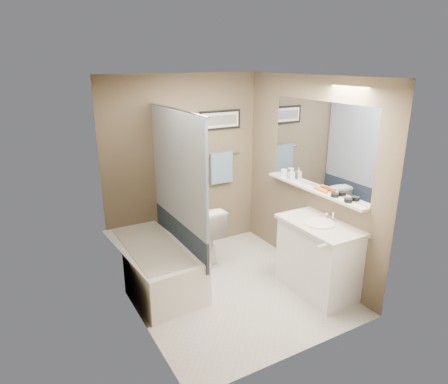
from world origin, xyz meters
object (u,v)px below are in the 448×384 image
bathtub (153,265)px  candle_bowl_near (348,200)px  hair_brush_front (321,189)px  glass_jar (284,173)px  vanity (318,259)px  toilet (198,233)px  soap_bottle (291,174)px  candle_bowl_far (335,195)px

bathtub → candle_bowl_near: bearing=-38.6°
hair_brush_front → glass_jar: (0.00, 0.69, 0.03)m
candle_bowl_near → bathtub: bearing=145.4°
bathtub → candle_bowl_near: (1.79, -1.23, 0.89)m
glass_jar → bathtub: bearing=176.0°
vanity → candle_bowl_near: (0.19, -0.18, 0.73)m
toilet → vanity: 1.59m
candle_bowl_near → vanity: bearing=135.0°
glass_jar → soap_bottle: soap_bottle is taller
glass_jar → candle_bowl_far: bearing=-90.0°
bathtub → vanity: (1.60, -1.05, 0.15)m
vanity → candle_bowl_near: 0.78m
toilet → glass_jar: size_ratio=7.78×
candle_bowl_far → toilet: bearing=127.9°
bathtub → glass_jar: 2.01m
vanity → hair_brush_front: 0.80m
candle_bowl_far → soap_bottle: 0.77m
toilet → glass_jar: glass_jar is taller
bathtub → vanity: vanity is taller
candle_bowl_near → glass_jar: size_ratio=0.90×
vanity → candle_bowl_far: candle_bowl_far is taller
bathtub → vanity: 1.92m
vanity → soap_bottle: bearing=76.4°
hair_brush_front → soap_bottle: bearing=90.0°
bathtub → hair_brush_front: 2.15m
hair_brush_front → soap_bottle: size_ratio=1.51×
candle_bowl_near → candle_bowl_far: 0.20m
vanity → hair_brush_front: hair_brush_front is taller
vanity → candle_bowl_far: (0.19, 0.01, 0.73)m
bathtub → soap_bottle: (1.79, -0.27, 0.94)m
toilet → candle_bowl_near: size_ratio=8.65×
bathtub → hair_brush_front: (1.79, -0.81, 0.89)m
candle_bowl_far → soap_bottle: size_ratio=0.62×
vanity → glass_jar: size_ratio=9.00×
soap_bottle → candle_bowl_near: bearing=-90.0°
toilet → soap_bottle: bearing=147.0°
vanity → soap_bottle: soap_bottle is taller
bathtub → glass_jar: glass_jar is taller
candle_bowl_far → hair_brush_front: 0.22m
candle_bowl_near → candle_bowl_far: bearing=90.0°
toilet → glass_jar: 1.36m
soap_bottle → glass_jar: bearing=90.0°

